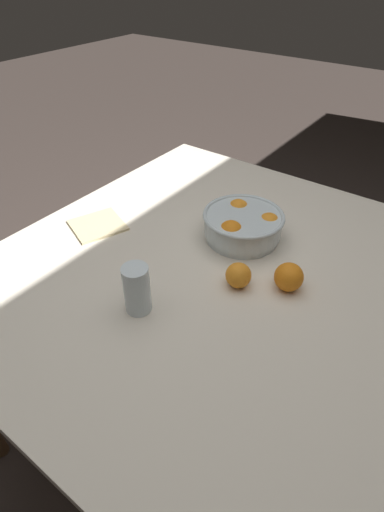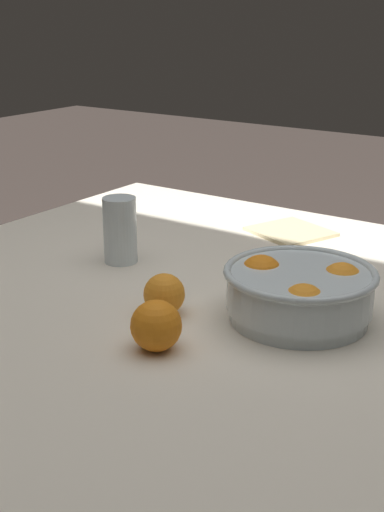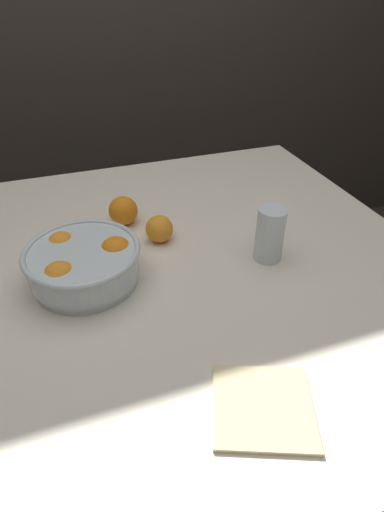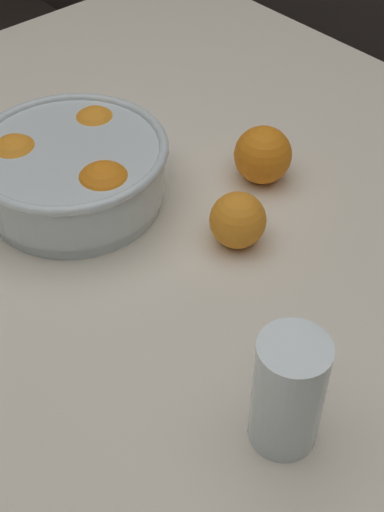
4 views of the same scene
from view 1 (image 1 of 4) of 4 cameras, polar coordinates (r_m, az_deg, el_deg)
name	(u,v)px [view 1 (image 1 of 4)]	position (r m, az deg, el deg)	size (l,w,h in m)	color
ground_plane	(206,413)	(1.73, 2.02, -21.47)	(12.00, 12.00, 0.00)	#3D332D
dining_table	(211,283)	(1.17, 2.77, -3.91)	(1.27, 1.17, 0.77)	beige
fruit_bowl	(244,225)	(1.21, 7.44, 4.43)	(0.24, 0.24, 0.09)	silver
juice_glass	(137,292)	(0.97, -7.85, -5.05)	(0.06, 0.06, 0.13)	#F4A314
orange_loose_near_bowl	(289,277)	(1.06, 13.66, -2.92)	(0.08, 0.08, 0.08)	orange
orange_loose_front	(238,275)	(1.05, 6.64, -2.75)	(0.07, 0.07, 0.07)	orange
napkin	(98,225)	(1.31, -13.32, 4.30)	(0.15, 0.15, 0.01)	beige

